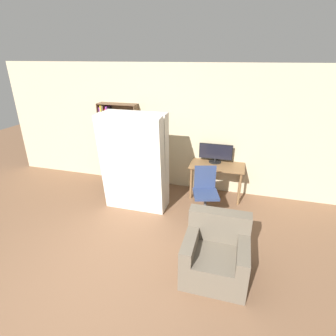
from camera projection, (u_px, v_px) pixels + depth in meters
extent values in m
plane|color=brown|center=(102.00, 289.00, 3.43)|extent=(16.00, 16.00, 0.00)
cube|color=#C6B793|center=(168.00, 128.00, 5.75)|extent=(8.00, 0.06, 2.70)
cube|color=brown|center=(217.00, 166.00, 5.43)|extent=(1.11, 0.59, 0.03)
cylinder|color=brown|center=(191.00, 183.00, 5.49)|extent=(0.05, 0.05, 0.70)
cylinder|color=brown|center=(239.00, 189.00, 5.25)|extent=(0.05, 0.05, 0.70)
cylinder|color=brown|center=(195.00, 174.00, 5.90)|extent=(0.05, 0.05, 0.70)
cylinder|color=brown|center=(240.00, 180.00, 5.66)|extent=(0.05, 0.05, 0.70)
cylinder|color=black|center=(215.00, 162.00, 5.56)|extent=(0.26, 0.26, 0.02)
cylinder|color=black|center=(215.00, 160.00, 5.55)|extent=(0.04, 0.04, 0.07)
cube|color=black|center=(216.00, 152.00, 5.48)|extent=(0.69, 0.02, 0.33)
cube|color=black|center=(216.00, 152.00, 5.47)|extent=(0.67, 0.03, 0.31)
cylinder|color=#4C4C51|center=(204.00, 216.00, 4.96)|extent=(0.52, 0.52, 0.03)
cylinder|color=#4C4C51|center=(205.00, 206.00, 4.87)|extent=(0.05, 0.05, 0.44)
cube|color=navy|center=(206.00, 194.00, 4.77)|extent=(0.55, 0.55, 0.05)
cube|color=navy|center=(205.00, 177.00, 4.86)|extent=(0.39, 0.15, 0.45)
cube|color=brown|center=(103.00, 143.00, 6.16)|extent=(0.02, 0.27, 1.86)
cube|color=brown|center=(138.00, 146.00, 5.94)|extent=(0.02, 0.27, 1.86)
cube|color=brown|center=(122.00, 143.00, 6.16)|extent=(0.90, 0.02, 1.86)
cube|color=brown|center=(123.00, 180.00, 6.41)|extent=(0.86, 0.23, 0.02)
cube|color=brown|center=(122.00, 169.00, 6.29)|extent=(0.86, 0.23, 0.02)
cube|color=brown|center=(121.00, 157.00, 6.17)|extent=(0.86, 0.23, 0.02)
cube|color=brown|center=(120.00, 144.00, 6.05)|extent=(0.86, 0.23, 0.02)
cube|color=brown|center=(119.00, 131.00, 5.93)|extent=(0.86, 0.23, 0.02)
cube|color=brown|center=(118.00, 118.00, 5.81)|extent=(0.86, 0.23, 0.02)
cube|color=brown|center=(117.00, 104.00, 5.69)|extent=(0.86, 0.23, 0.02)
cube|color=orange|center=(108.00, 174.00, 6.50)|extent=(0.03, 0.17, 0.19)
cube|color=gold|center=(108.00, 174.00, 6.43)|extent=(0.03, 0.14, 0.23)
cube|color=teal|center=(110.00, 174.00, 6.46)|extent=(0.03, 0.14, 0.22)
cube|color=#287A38|center=(111.00, 176.00, 6.41)|extent=(0.04, 0.15, 0.18)
cube|color=gold|center=(106.00, 163.00, 6.33)|extent=(0.03, 0.14, 0.21)
cube|color=brown|center=(108.00, 163.00, 6.36)|extent=(0.03, 0.14, 0.18)
cube|color=#232328|center=(109.00, 162.00, 6.32)|extent=(0.03, 0.20, 0.25)
cube|color=teal|center=(111.00, 163.00, 6.33)|extent=(0.03, 0.16, 0.18)
cube|color=orange|center=(112.00, 163.00, 6.34)|extent=(0.03, 0.16, 0.21)
cube|color=#1E4C9E|center=(113.00, 164.00, 6.30)|extent=(0.04, 0.18, 0.18)
cube|color=silver|center=(114.00, 164.00, 6.28)|extent=(0.03, 0.13, 0.21)
cube|color=silver|center=(116.00, 163.00, 6.28)|extent=(0.03, 0.18, 0.22)
cube|color=gold|center=(117.00, 164.00, 6.25)|extent=(0.03, 0.13, 0.21)
cube|color=teal|center=(105.00, 150.00, 6.24)|extent=(0.03, 0.19, 0.23)
cube|color=#7A2D84|center=(106.00, 151.00, 6.21)|extent=(0.04, 0.18, 0.22)
cube|color=#1E4C9E|center=(109.00, 150.00, 6.24)|extent=(0.03, 0.16, 0.21)
cube|color=silver|center=(110.00, 150.00, 6.22)|extent=(0.02, 0.17, 0.23)
cube|color=#232328|center=(110.00, 151.00, 6.20)|extent=(0.02, 0.20, 0.21)
cube|color=#7A2D84|center=(111.00, 152.00, 6.15)|extent=(0.03, 0.14, 0.22)
cube|color=teal|center=(113.00, 151.00, 6.18)|extent=(0.02, 0.19, 0.23)
cube|color=#1E4C9E|center=(114.00, 151.00, 6.20)|extent=(0.02, 0.13, 0.19)
cube|color=orange|center=(115.00, 152.00, 6.18)|extent=(0.03, 0.16, 0.19)
cube|color=#1E4C9E|center=(104.00, 137.00, 6.09)|extent=(0.04, 0.16, 0.26)
cube|color=#1E4C9E|center=(106.00, 138.00, 6.14)|extent=(0.02, 0.14, 0.21)
cube|color=silver|center=(106.00, 138.00, 6.08)|extent=(0.02, 0.19, 0.25)
cube|color=#232328|center=(108.00, 138.00, 6.10)|extent=(0.03, 0.15, 0.24)
cube|color=#7A2D84|center=(110.00, 138.00, 6.08)|extent=(0.03, 0.19, 0.23)
cube|color=orange|center=(102.00, 125.00, 5.96)|extent=(0.03, 0.14, 0.22)
cube|color=gold|center=(104.00, 125.00, 5.97)|extent=(0.03, 0.19, 0.23)
cube|color=#232328|center=(105.00, 126.00, 5.96)|extent=(0.02, 0.16, 0.18)
cube|color=teal|center=(107.00, 126.00, 5.97)|extent=(0.03, 0.19, 0.18)
cube|color=orange|center=(108.00, 126.00, 5.95)|extent=(0.02, 0.13, 0.20)
cube|color=#232328|center=(109.00, 124.00, 5.95)|extent=(0.03, 0.19, 0.26)
cube|color=red|center=(110.00, 125.00, 5.92)|extent=(0.02, 0.17, 0.24)
cube|color=gold|center=(111.00, 126.00, 5.91)|extent=(0.03, 0.16, 0.21)
cube|color=#7A2D84|center=(101.00, 112.00, 5.85)|extent=(0.03, 0.15, 0.22)
cube|color=gold|center=(102.00, 111.00, 5.82)|extent=(0.03, 0.15, 0.26)
cube|color=brown|center=(104.00, 111.00, 5.82)|extent=(0.04, 0.17, 0.26)
cube|color=red|center=(107.00, 113.00, 5.86)|extent=(0.03, 0.17, 0.19)
cube|color=#7A2D84|center=(108.00, 111.00, 5.83)|extent=(0.04, 0.19, 0.24)
cube|color=#232328|center=(110.00, 112.00, 5.82)|extent=(0.03, 0.19, 0.22)
cube|color=silver|center=(132.00, 165.00, 4.84)|extent=(1.19, 0.42, 1.90)
cube|color=beige|center=(163.00, 169.00, 4.70)|extent=(0.01, 0.42, 1.86)
cube|color=silver|center=(138.00, 160.00, 5.09)|extent=(1.19, 0.30, 1.89)
cube|color=beige|center=(167.00, 163.00, 4.95)|extent=(0.01, 0.30, 1.85)
cube|color=#665B4C|center=(215.00, 263.00, 3.58)|extent=(0.85, 0.80, 0.40)
cube|color=#665B4C|center=(219.00, 225.00, 3.68)|extent=(0.85, 0.20, 0.45)
cube|color=#665B4C|center=(191.00, 241.00, 3.55)|extent=(0.16, 0.80, 0.20)
cube|color=#665B4C|center=(243.00, 251.00, 3.37)|extent=(0.16, 0.80, 0.20)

